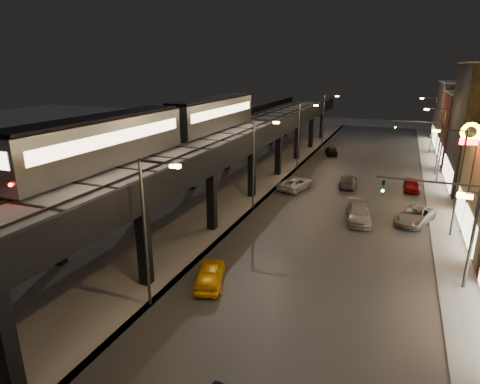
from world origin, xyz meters
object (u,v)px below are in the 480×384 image
(car_mid_dark, at_px, (348,181))
(car_onc_white, at_px, (358,214))
(car_taxi, at_px, (210,274))
(car_onc_dark, at_px, (415,216))
(subway_train, at_px, (170,124))
(car_far_white, at_px, (331,151))
(car_onc_red, at_px, (412,185))
(car_mid_silver, at_px, (296,184))

(car_mid_dark, xyz_separation_m, car_onc_white, (2.32, -11.05, 0.07))
(car_taxi, bearing_deg, car_onc_dark, -145.70)
(car_onc_dark, height_order, car_onc_white, car_onc_white)
(subway_train, relative_size, car_far_white, 8.87)
(car_taxi, height_order, car_onc_red, car_taxi)
(subway_train, distance_m, car_far_white, 33.62)
(car_far_white, relative_size, car_onc_dark, 0.80)
(subway_train, relative_size, car_mid_dark, 7.95)
(subway_train, relative_size, car_mid_silver, 7.00)
(car_taxi, relative_size, car_onc_red, 1.06)
(car_mid_silver, height_order, car_far_white, car_mid_silver)
(car_mid_silver, bearing_deg, subway_train, 60.15)
(car_onc_red, bearing_deg, car_mid_dark, -173.39)
(car_mid_silver, relative_size, car_mid_dark, 1.14)
(car_onc_dark, bearing_deg, car_taxi, -107.67)
(car_mid_dark, bearing_deg, car_far_white, -75.90)
(car_mid_dark, bearing_deg, car_onc_white, 100.22)
(car_far_white, bearing_deg, car_mid_dark, 89.60)
(car_taxi, xyz_separation_m, car_far_white, (0.60, 43.42, -0.02))
(subway_train, relative_size, car_onc_white, 7.25)
(subway_train, xyz_separation_m, car_far_white, (10.72, 30.92, -7.70))
(car_taxi, relative_size, car_far_white, 1.03)
(car_mid_silver, relative_size, car_onc_dark, 1.02)
(car_taxi, height_order, car_far_white, car_taxi)
(car_onc_dark, relative_size, car_onc_red, 1.27)
(subway_train, bearing_deg, car_onc_white, 8.26)
(car_far_white, distance_m, car_onc_white, 29.22)
(subway_train, distance_m, car_onc_dark, 24.31)
(subway_train, bearing_deg, car_taxi, -51.01)
(subway_train, distance_m, car_onc_white, 19.65)
(car_far_white, bearing_deg, subway_train, 54.75)
(subway_train, height_order, car_mid_silver, subway_train)
(car_mid_silver, height_order, car_onc_dark, car_mid_silver)
(subway_train, bearing_deg, car_mid_silver, 45.53)
(subway_train, height_order, car_onc_red, subway_train)
(car_mid_dark, bearing_deg, car_onc_dark, 124.85)
(subway_train, xyz_separation_m, car_taxi, (10.12, -12.50, -7.67))
(car_onc_dark, bearing_deg, car_onc_white, -143.97)
(car_mid_dark, bearing_deg, car_mid_silver, 29.89)
(car_taxi, relative_size, car_onc_dark, 0.83)
(car_mid_silver, bearing_deg, car_mid_dark, -133.84)
(car_onc_white, bearing_deg, car_taxi, -127.07)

